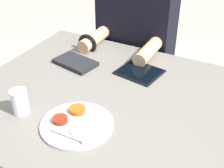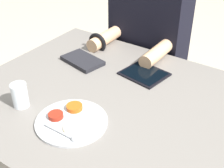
{
  "view_description": "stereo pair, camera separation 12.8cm",
  "coord_description": "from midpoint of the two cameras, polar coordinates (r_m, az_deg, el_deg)",
  "views": [
    {
      "loc": [
        0.49,
        -0.94,
        1.47
      ],
      "look_at": [
        -0.0,
        0.02,
        0.77
      ],
      "focal_mm": 50.0,
      "sensor_mm": 36.0,
      "label": 1
    },
    {
      "loc": [
        0.6,
        -0.87,
        1.47
      ],
      "look_at": [
        -0.0,
        0.02,
        0.77
      ],
      "focal_mm": 50.0,
      "sensor_mm": 36.0,
      "label": 2
    }
  ],
  "objects": [
    {
      "name": "dining_table",
      "position": [
        1.53,
        2.24,
        -13.56
      ],
      "size": [
        1.21,
        0.98,
        0.71
      ],
      "color": "slate",
      "rests_on": "ground_plane"
    },
    {
      "name": "thali_tray",
      "position": [
        1.17,
        -4.35,
        -6.86
      ],
      "size": [
        0.27,
        0.27,
        0.03
      ],
      "color": "#B7BABF",
      "rests_on": "dining_table"
    },
    {
      "name": "red_notebook",
      "position": [
        1.56,
        -3.08,
        4.2
      ],
      "size": [
        0.22,
        0.16,
        0.02
      ],
      "color": "silver",
      "rests_on": "dining_table"
    },
    {
      "name": "tablet_device",
      "position": [
        1.47,
        8.41,
        1.79
      ],
      "size": [
        0.22,
        0.2,
        0.01
      ],
      "color": "black",
      "rests_on": "dining_table"
    },
    {
      "name": "person_diner",
      "position": [
        1.9,
        8.23,
        4.01
      ],
      "size": [
        0.43,
        0.44,
        1.2
      ],
      "color": "black",
      "rests_on": "ground_plane"
    },
    {
      "name": "drinking_glass",
      "position": [
        1.26,
        -13.77,
        -2.11
      ],
      "size": [
        0.06,
        0.06,
        0.1
      ],
      "color": "silver",
      "rests_on": "dining_table"
    }
  ]
}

